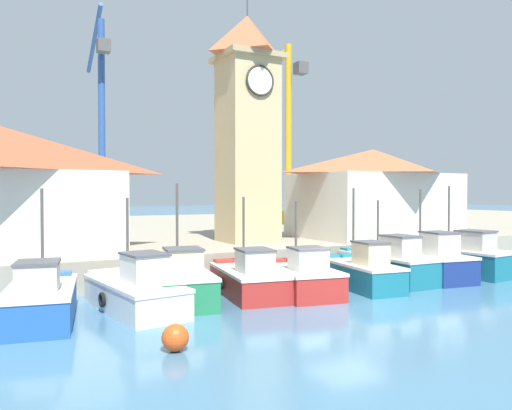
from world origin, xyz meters
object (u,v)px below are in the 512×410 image
Objects in this scene: fishing_boat_left_outer at (135,291)px; fishing_boat_far_right at (460,258)px; fishing_boat_right_outer at (429,262)px; clock_tower at (247,122)px; fishing_boat_center at (301,277)px; fishing_boat_mid_right at (361,272)px; fishing_boat_right_inner at (388,265)px; mooring_buoy at (175,338)px; fishing_boat_left_inner at (180,283)px; fishing_boat_far_left at (41,300)px; port_crane_far at (287,156)px; fishing_boat_mid_left at (248,279)px; warehouse_right at (373,192)px; port_crane_near at (101,143)px.

fishing_boat_far_right is at bearing 0.92° from fishing_boat_left_outer.
fishing_boat_far_right is (2.57, 0.32, 0.00)m from fishing_boat_right_outer.
fishing_boat_center is at bearing -101.56° from clock_tower.
fishing_boat_far_right reaches higher than fishing_boat_mid_right.
fishing_boat_mid_right is (9.66, -0.36, 0.02)m from fishing_boat_left_outer.
fishing_boat_right_inner is at bearing 1.76° from fishing_boat_left_outer.
mooring_buoy is at bearing -156.29° from fishing_boat_right_inner.
fishing_boat_left_inner is 12.35m from clock_tower.
fishing_boat_left_inner is at bearing 13.60° from fishing_boat_left_outer.
clock_tower is 20.00× the size of mooring_buoy.
fishing_boat_far_left is 19.64m from fishing_boat_far_right.
fishing_boat_left_inner is 14.82m from fishing_boat_far_right.
fishing_boat_far_right is at bearing 7.12° from fishing_boat_right_outer.
fishing_boat_center is at bearing 178.87° from fishing_boat_mid_right.
port_crane_far is at bearing 51.21° from clock_tower.
warehouse_right reaches higher than fishing_boat_mid_left.
fishing_boat_left_outer is at bearing -97.93° from port_crane_near.
fishing_boat_right_inner is at bearing 7.29° from fishing_boat_center.
fishing_boat_left_outer is 1.16× the size of fishing_boat_left_inner.
fishing_boat_center is at bearing -83.12° from port_crane_near.
fishing_boat_left_inner is 2.93m from fishing_boat_mid_left.
fishing_boat_mid_right is 6.59× the size of mooring_buoy.
fishing_boat_far_left is 0.27× the size of port_crane_near.
port_crane_near is at bearing 85.94° from fishing_boat_left_inner.
fishing_boat_left_inner is 1.03× the size of fishing_boat_center.
fishing_boat_center is 0.47× the size of warehouse_right.
port_crane_far reaches higher than fishing_boat_far_right.
fishing_boat_far_left is at bearing -174.86° from fishing_boat_mid_left.
fishing_boat_right_inner is (7.14, -0.19, 0.10)m from fishing_boat_mid_left.
fishing_boat_far_left is 0.34× the size of clock_tower.
fishing_boat_left_outer is at bearing -173.24° from fishing_boat_mid_left.
fishing_boat_center is 5.23m from fishing_boat_right_inner.
fishing_boat_mid_left is at bearing 6.76° from fishing_boat_left_outer.
port_crane_near reaches higher than fishing_boat_right_inner.
fishing_boat_far_right is at bearing 1.19° from fishing_boat_far_left.
fishing_boat_left_outer is 1.14× the size of fishing_boat_mid_right.
port_crane_near reaches higher than fishing_boat_center.
fishing_boat_far_right is at bearing 5.17° from fishing_boat_mid_right.
mooring_buoy is at bearing -110.13° from fishing_boat_left_inner.
fishing_boat_right_outer is 8.45m from warehouse_right.
fishing_boat_far_right is 7.40× the size of mooring_buoy.
fishing_boat_far_right is at bearing -96.55° from port_crane_far.
fishing_boat_right_inner is at bearing -1.54° from fishing_boat_mid_left.
fishing_boat_left_inner is 0.88× the size of fishing_boat_far_right.
fishing_boat_far_left is 5.58m from mooring_buoy.
port_crane_near reaches higher than fishing_boat_right_outer.
fishing_boat_far_right is 0.33× the size of port_crane_far.
fishing_boat_mid_left is at bearing -124.76° from port_crane_far.
clock_tower is 0.89× the size of port_crane_far.
fishing_boat_right_inner is (14.88, 0.50, 0.06)m from fishing_boat_far_left.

